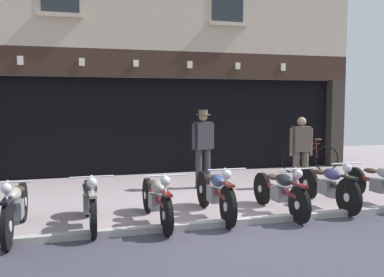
{
  "coord_description": "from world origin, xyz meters",
  "views": [
    {
      "loc": [
        -2.5,
        -6.15,
        1.97
      ],
      "look_at": [
        0.06,
        2.54,
        1.19
      ],
      "focal_mm": 40.17,
      "sensor_mm": 36.0,
      "label": 1
    }
  ],
  "objects": [
    {
      "name": "motorcycle_far_right",
      "position": [
        3.28,
        0.64,
        0.41
      ],
      "size": [
        0.62,
        1.99,
        0.9
      ],
      "rotation": [
        0.0,
        0.0,
        3.19
      ],
      "color": "black",
      "rests_on": "ground"
    },
    {
      "name": "ground",
      "position": [
        0.0,
        -0.98,
        -0.04
      ],
      "size": [
        23.2,
        22.0,
        0.18
      ],
      "color": "gray"
    },
    {
      "name": "motorcycle_center_left",
      "position": [
        -1.12,
        0.56,
        0.41
      ],
      "size": [
        0.62,
        2.03,
        0.9
      ],
      "rotation": [
        0.0,
        0.0,
        3.15
      ],
      "color": "black",
      "rests_on": "ground"
    },
    {
      "name": "motorcycle_far_left",
      "position": [
        -3.24,
        0.55,
        0.43
      ],
      "size": [
        0.62,
        2.09,
        0.92
      ],
      "rotation": [
        0.0,
        0.0,
        3.1
      ],
      "color": "black",
      "rests_on": "ground"
    },
    {
      "name": "motorcycle_center_right",
      "position": [
        1.08,
        0.53,
        0.41
      ],
      "size": [
        0.62,
        1.97,
        0.9
      ],
      "rotation": [
        0.0,
        0.0,
        3.14
      ],
      "color": "black",
      "rests_on": "ground"
    },
    {
      "name": "salesman_left",
      "position": [
        0.48,
        3.07,
        0.99
      ],
      "size": [
        0.55,
        0.33,
        1.78
      ],
      "rotation": [
        0.0,
        0.0,
        3.35
      ],
      "color": "#2D2D33",
      "rests_on": "ground"
    },
    {
      "name": "motorcycle_left",
      "position": [
        -2.16,
        0.67,
        0.42
      ],
      "size": [
        0.62,
        1.93,
        0.9
      ],
      "rotation": [
        0.0,
        0.0,
        3.15
      ],
      "color": "black",
      "rests_on": "ground"
    },
    {
      "name": "leaning_bicycle",
      "position": [
        4.07,
        4.36,
        0.38
      ],
      "size": [
        1.74,
        0.5,
        0.96
      ],
      "rotation": [
        0.0,
        0.0,
        1.49
      ],
      "color": "black",
      "rests_on": "ground"
    },
    {
      "name": "advert_board_near",
      "position": [
        2.74,
        5.4,
        1.89
      ],
      "size": [
        0.75,
        0.03,
        1.01
      ],
      "color": "beige"
    },
    {
      "name": "advert_board_far",
      "position": [
        3.94,
        5.4,
        1.89
      ],
      "size": [
        0.78,
        0.03,
        0.99
      ],
      "color": "silver"
    },
    {
      "name": "motorcycle_center",
      "position": [
        -0.08,
        0.66,
        0.43
      ],
      "size": [
        0.62,
        2.06,
        0.93
      ],
      "rotation": [
        0.0,
        0.0,
        3.11
      ],
      "color": "black",
      "rests_on": "ground"
    },
    {
      "name": "motorcycle_right",
      "position": [
        2.14,
        0.68,
        0.43
      ],
      "size": [
        0.62,
        1.96,
        0.93
      ],
      "rotation": [
        0.0,
        0.0,
        3.14
      ],
      "color": "black",
      "rests_on": "ground"
    },
    {
      "name": "shop_facade",
      "position": [
        -0.0,
        7.0,
        1.73
      ],
      "size": [
        11.5,
        4.42,
        6.42
      ],
      "color": "black",
      "rests_on": "ground"
    },
    {
      "name": "shopkeeper_center",
      "position": [
        2.66,
        2.51,
        0.89
      ],
      "size": [
        0.56,
        0.26,
        1.61
      ],
      "rotation": [
        0.0,
        0.0,
        3.08
      ],
      "color": "brown",
      "rests_on": "ground"
    }
  ]
}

